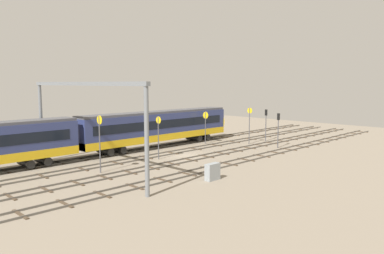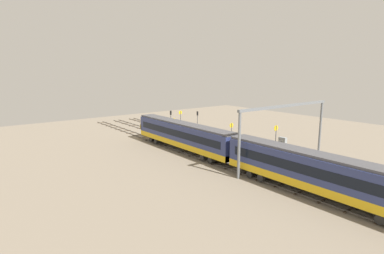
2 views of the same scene
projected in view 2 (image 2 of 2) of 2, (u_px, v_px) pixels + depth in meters
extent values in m
plane|color=gray|center=(219.00, 147.00, 55.60)|extent=(94.37, 94.37, 0.00)
cube|color=#59544C|center=(248.00, 141.00, 60.13)|extent=(78.37, 0.07, 0.16)
cube|color=#59544C|center=(243.00, 142.00, 59.27)|extent=(78.37, 0.07, 0.16)
cube|color=#473828|center=(364.00, 170.00, 42.63)|extent=(0.24, 2.40, 0.08)
cube|color=#473828|center=(342.00, 165.00, 45.07)|extent=(0.24, 2.40, 0.08)
cube|color=#473828|center=(322.00, 160.00, 47.51)|extent=(0.24, 2.40, 0.08)
cube|color=#473828|center=(303.00, 156.00, 49.95)|extent=(0.24, 2.40, 0.08)
cube|color=#473828|center=(287.00, 152.00, 52.39)|extent=(0.24, 2.40, 0.08)
cube|color=#473828|center=(272.00, 148.00, 54.83)|extent=(0.24, 2.40, 0.08)
cube|color=#473828|center=(258.00, 145.00, 57.27)|extent=(0.24, 2.40, 0.08)
cube|color=#473828|center=(246.00, 141.00, 59.71)|extent=(0.24, 2.40, 0.08)
cube|color=#473828|center=(234.00, 139.00, 62.15)|extent=(0.24, 2.40, 0.08)
cube|color=#473828|center=(223.00, 136.00, 64.59)|extent=(0.24, 2.40, 0.08)
cube|color=#473828|center=(213.00, 134.00, 67.03)|extent=(0.24, 2.40, 0.08)
cube|color=#473828|center=(204.00, 131.00, 69.47)|extent=(0.24, 2.40, 0.08)
cube|color=#473828|center=(195.00, 129.00, 71.91)|extent=(0.24, 2.40, 0.08)
cube|color=#473828|center=(187.00, 127.00, 74.35)|extent=(0.24, 2.40, 0.08)
cube|color=#473828|center=(180.00, 125.00, 76.79)|extent=(0.24, 2.40, 0.08)
cube|color=#473828|center=(173.00, 124.00, 79.23)|extent=(0.24, 2.40, 0.08)
cube|color=#473828|center=(166.00, 122.00, 81.67)|extent=(0.24, 2.40, 0.08)
cube|color=#473828|center=(160.00, 121.00, 84.11)|extent=(0.24, 2.40, 0.08)
cube|color=#473828|center=(154.00, 119.00, 86.55)|extent=(0.24, 2.40, 0.08)
cube|color=#473828|center=(148.00, 118.00, 88.99)|extent=(0.24, 2.40, 0.08)
cube|color=#59544C|center=(231.00, 144.00, 57.39)|extent=(78.37, 0.07, 0.16)
cube|color=#59544C|center=(226.00, 145.00, 56.53)|extent=(78.37, 0.07, 0.16)
cube|color=#473828|center=(363.00, 181.00, 38.45)|extent=(0.24, 2.40, 0.08)
cube|color=#473828|center=(341.00, 175.00, 40.63)|extent=(0.24, 2.40, 0.08)
cube|color=#473828|center=(321.00, 170.00, 42.81)|extent=(0.24, 2.40, 0.08)
cube|color=#473828|center=(303.00, 165.00, 44.99)|extent=(0.24, 2.40, 0.08)
cube|color=#473828|center=(286.00, 161.00, 47.16)|extent=(0.24, 2.40, 0.08)
cube|color=#473828|center=(272.00, 157.00, 49.34)|extent=(0.24, 2.40, 0.08)
cube|color=#473828|center=(258.00, 153.00, 51.52)|extent=(0.24, 2.40, 0.08)
cube|color=#473828|center=(245.00, 150.00, 53.70)|extent=(0.24, 2.40, 0.08)
cube|color=#473828|center=(234.00, 146.00, 55.88)|extent=(0.24, 2.40, 0.08)
cube|color=#473828|center=(223.00, 144.00, 58.06)|extent=(0.24, 2.40, 0.08)
cube|color=#473828|center=(213.00, 141.00, 60.23)|extent=(0.24, 2.40, 0.08)
cube|color=#473828|center=(204.00, 138.00, 62.41)|extent=(0.24, 2.40, 0.08)
cube|color=#473828|center=(196.00, 136.00, 64.59)|extent=(0.24, 2.40, 0.08)
cube|color=#473828|center=(188.00, 134.00, 66.77)|extent=(0.24, 2.40, 0.08)
cube|color=#473828|center=(180.00, 132.00, 68.95)|extent=(0.24, 2.40, 0.08)
cube|color=#473828|center=(173.00, 130.00, 71.13)|extent=(0.24, 2.40, 0.08)
cube|color=#473828|center=(166.00, 128.00, 73.31)|extent=(0.24, 2.40, 0.08)
cube|color=#473828|center=(160.00, 126.00, 75.48)|extent=(0.24, 2.40, 0.08)
cube|color=#473828|center=(154.00, 125.00, 77.66)|extent=(0.24, 2.40, 0.08)
cube|color=#473828|center=(149.00, 123.00, 79.84)|extent=(0.24, 2.40, 0.08)
cube|color=#473828|center=(143.00, 122.00, 82.02)|extent=(0.24, 2.40, 0.08)
cube|color=#473828|center=(138.00, 120.00, 84.20)|extent=(0.24, 2.40, 0.08)
cube|color=#473828|center=(134.00, 119.00, 86.38)|extent=(0.24, 2.40, 0.08)
cube|color=#59544C|center=(213.00, 148.00, 54.65)|extent=(78.37, 0.07, 0.16)
cube|color=#59544C|center=(207.00, 149.00, 53.79)|extent=(78.37, 0.07, 0.16)
cube|color=#473828|center=(353.00, 193.00, 34.96)|extent=(0.24, 2.40, 0.08)
cube|color=#473828|center=(319.00, 182.00, 38.17)|extent=(0.24, 2.40, 0.08)
cube|color=#473828|center=(290.00, 173.00, 41.38)|extent=(0.24, 2.40, 0.08)
cube|color=#473828|center=(266.00, 166.00, 44.59)|extent=(0.24, 2.40, 0.08)
cube|color=#473828|center=(245.00, 159.00, 47.80)|extent=(0.24, 2.40, 0.08)
cube|color=#473828|center=(226.00, 154.00, 51.01)|extent=(0.24, 2.40, 0.08)
cube|color=#473828|center=(210.00, 149.00, 54.22)|extent=(0.24, 2.40, 0.08)
cube|color=#473828|center=(195.00, 144.00, 57.43)|extent=(0.24, 2.40, 0.08)
cube|color=#473828|center=(182.00, 140.00, 60.64)|extent=(0.24, 2.40, 0.08)
cube|color=#473828|center=(171.00, 137.00, 63.85)|extent=(0.24, 2.40, 0.08)
cube|color=#473828|center=(160.00, 134.00, 67.06)|extent=(0.24, 2.40, 0.08)
cube|color=#473828|center=(150.00, 131.00, 70.27)|extent=(0.24, 2.40, 0.08)
cube|color=#473828|center=(142.00, 128.00, 73.48)|extent=(0.24, 2.40, 0.08)
cube|color=#473828|center=(134.00, 125.00, 76.69)|extent=(0.24, 2.40, 0.08)
cube|color=#473828|center=(126.00, 123.00, 79.91)|extent=(0.24, 2.40, 0.08)
cube|color=#473828|center=(119.00, 121.00, 83.12)|extent=(0.24, 2.40, 0.08)
cube|color=#59544C|center=(192.00, 152.00, 51.90)|extent=(78.37, 0.07, 0.16)
cube|color=#59544C|center=(186.00, 154.00, 51.04)|extent=(78.37, 0.07, 0.16)
cube|color=#473828|center=(380.00, 220.00, 28.61)|extent=(0.24, 2.40, 0.08)
cube|color=#473828|center=(350.00, 209.00, 30.78)|extent=(0.24, 2.40, 0.08)
cube|color=#473828|center=(323.00, 200.00, 32.96)|extent=(0.24, 2.40, 0.08)
cube|color=#473828|center=(300.00, 192.00, 35.14)|extent=(0.24, 2.40, 0.08)
cube|color=#473828|center=(280.00, 185.00, 37.32)|extent=(0.24, 2.40, 0.08)
cube|color=#473828|center=(262.00, 178.00, 39.50)|extent=(0.24, 2.40, 0.08)
cube|color=#473828|center=(245.00, 173.00, 41.68)|extent=(0.24, 2.40, 0.08)
cube|color=#473828|center=(231.00, 168.00, 43.85)|extent=(0.24, 2.40, 0.08)
cube|color=#473828|center=(217.00, 163.00, 46.03)|extent=(0.24, 2.40, 0.08)
cube|color=#473828|center=(205.00, 159.00, 48.21)|extent=(0.24, 2.40, 0.08)
cube|color=#473828|center=(194.00, 155.00, 50.39)|extent=(0.24, 2.40, 0.08)
cube|color=#473828|center=(184.00, 151.00, 52.57)|extent=(0.24, 2.40, 0.08)
cube|color=#473828|center=(175.00, 148.00, 54.75)|extent=(0.24, 2.40, 0.08)
cube|color=#473828|center=(166.00, 145.00, 56.93)|extent=(0.24, 2.40, 0.08)
cube|color=#473828|center=(158.00, 142.00, 59.10)|extent=(0.24, 2.40, 0.08)
cube|color=#473828|center=(151.00, 140.00, 61.28)|extent=(0.24, 2.40, 0.08)
cube|color=#473828|center=(144.00, 137.00, 63.46)|extent=(0.24, 2.40, 0.08)
cube|color=#473828|center=(137.00, 135.00, 65.64)|extent=(0.24, 2.40, 0.08)
cube|color=#473828|center=(131.00, 133.00, 67.82)|extent=(0.24, 2.40, 0.08)
cube|color=#473828|center=(126.00, 131.00, 70.00)|extent=(0.24, 2.40, 0.08)
cube|color=#473828|center=(120.00, 129.00, 72.17)|extent=(0.24, 2.40, 0.08)
cube|color=#473828|center=(115.00, 127.00, 74.35)|extent=(0.24, 2.40, 0.08)
cube|color=#473828|center=(111.00, 126.00, 76.53)|extent=(0.24, 2.40, 0.08)
cube|color=#473828|center=(106.00, 124.00, 78.71)|extent=(0.24, 2.40, 0.08)
cube|color=#473828|center=(102.00, 123.00, 80.89)|extent=(0.24, 2.40, 0.08)
cube|color=navy|center=(183.00, 135.00, 52.37)|extent=(24.00, 2.90, 3.60)
cube|color=gold|center=(183.00, 142.00, 52.62)|extent=(24.00, 2.94, 0.90)
cube|color=#4C4C51|center=(182.00, 123.00, 52.01)|extent=(24.00, 2.50, 0.30)
cube|color=black|center=(189.00, 131.00, 53.17)|extent=(22.00, 0.04, 1.10)
cube|color=black|center=(175.00, 133.00, 51.42)|extent=(22.00, 0.04, 1.10)
cylinder|color=black|center=(216.00, 159.00, 46.11)|extent=(0.90, 2.70, 0.90)
cylinder|color=black|center=(208.00, 156.00, 47.51)|extent=(0.90, 2.70, 0.90)
cylinder|color=black|center=(161.00, 140.00, 58.06)|extent=(0.90, 2.70, 0.90)
cylinder|color=black|center=(156.00, 139.00, 59.46)|extent=(0.90, 2.70, 0.90)
cube|color=navy|center=(318.00, 173.00, 33.07)|extent=(24.00, 2.90, 3.60)
cube|color=gold|center=(318.00, 185.00, 33.32)|extent=(24.00, 2.94, 0.90)
cube|color=#4C4C51|center=(320.00, 155.00, 32.71)|extent=(24.00, 2.50, 0.30)
cube|color=black|center=(326.00, 166.00, 33.87)|extent=(22.00, 0.04, 1.10)
cube|color=black|center=(311.00, 172.00, 32.12)|extent=(22.00, 0.04, 1.10)
cylinder|color=black|center=(267.00, 176.00, 38.76)|extent=(0.90, 2.70, 0.90)
cylinder|color=black|center=(256.00, 172.00, 40.16)|extent=(0.90, 2.70, 0.90)
cone|color=gold|center=(145.00, 125.00, 62.37)|extent=(1.60, 3.24, 3.24)
cylinder|color=slate|center=(320.00, 129.00, 50.20)|extent=(0.36, 0.36, 8.52)
cylinder|color=slate|center=(239.00, 146.00, 38.88)|extent=(0.36, 0.36, 8.52)
cube|color=slate|center=(287.00, 106.00, 43.72)|extent=(0.40, 19.44, 0.35)
cylinder|color=#4C4C51|center=(231.00, 138.00, 51.99)|extent=(0.12, 0.12, 4.91)
cylinder|color=yellow|center=(232.00, 125.00, 51.64)|extent=(0.05, 0.82, 0.82)
cube|color=black|center=(231.00, 125.00, 51.66)|extent=(0.02, 0.37, 0.12)
cylinder|color=#4C4C51|center=(181.00, 123.00, 65.16)|extent=(0.12, 0.12, 5.20)
cylinder|color=yellow|center=(180.00, 113.00, 64.78)|extent=(0.05, 0.81, 0.81)
cube|color=black|center=(180.00, 113.00, 64.80)|extent=(0.02, 0.36, 0.12)
cylinder|color=#4C4C51|center=(174.00, 130.00, 59.10)|extent=(0.12, 0.12, 4.59)
cylinder|color=yellow|center=(174.00, 121.00, 58.79)|extent=(0.05, 0.98, 0.98)
cube|color=black|center=(174.00, 121.00, 58.82)|extent=(0.02, 0.44, 0.12)
cylinder|color=#4C4C51|center=(275.00, 144.00, 46.09)|extent=(0.12, 0.12, 5.59)
cylinder|color=yellow|center=(276.00, 128.00, 45.68)|extent=(0.05, 0.85, 0.85)
cube|color=black|center=(276.00, 128.00, 45.71)|extent=(0.02, 0.38, 0.12)
cylinder|color=#4C4C51|center=(171.00, 123.00, 68.46)|extent=(0.14, 0.14, 3.91)
cube|color=black|center=(171.00, 113.00, 68.02)|extent=(0.20, 0.32, 0.90)
sphere|color=red|center=(170.00, 112.00, 68.07)|extent=(0.20, 0.20, 0.20)
sphere|color=#262626|center=(170.00, 114.00, 68.14)|extent=(0.20, 0.20, 0.20)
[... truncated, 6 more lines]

